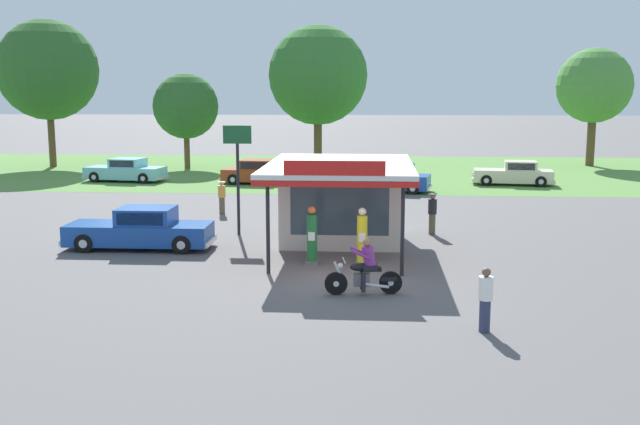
% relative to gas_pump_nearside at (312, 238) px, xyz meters
% --- Properties ---
extents(ground_plane, '(300.00, 300.00, 0.00)m').
position_rel_gas_pump_nearside_xyz_m(ground_plane, '(1.16, -1.83, -0.87)').
color(ground_plane, '#5B5959').
extents(grass_verge_strip, '(120.00, 24.00, 0.01)m').
position_rel_gas_pump_nearside_xyz_m(grass_verge_strip, '(1.16, 28.17, -0.87)').
color(grass_verge_strip, '#56843D').
rests_on(grass_verge_strip, ground).
extents(service_station_kiosk, '(5.02, 7.55, 3.56)m').
position_rel_gas_pump_nearside_xyz_m(service_station_kiosk, '(0.82, 3.28, 0.93)').
color(service_station_kiosk, beige).
rests_on(service_station_kiosk, ground).
extents(gas_pump_nearside, '(0.44, 0.44, 1.91)m').
position_rel_gas_pump_nearside_xyz_m(gas_pump_nearside, '(0.00, 0.00, 0.00)').
color(gas_pump_nearside, slate).
rests_on(gas_pump_nearside, ground).
extents(gas_pump_offside, '(0.44, 0.44, 1.88)m').
position_rel_gas_pump_nearside_xyz_m(gas_pump_offside, '(1.64, -0.00, -0.01)').
color(gas_pump_offside, slate).
rests_on(gas_pump_offside, ground).
extents(motorcycle_with_rider, '(2.16, 0.70, 1.58)m').
position_rel_gas_pump_nearside_xyz_m(motorcycle_with_rider, '(1.76, -3.55, -0.22)').
color(motorcycle_with_rider, black).
rests_on(motorcycle_with_rider, ground).
extents(featured_classic_sedan, '(5.33, 1.90, 1.50)m').
position_rel_gas_pump_nearside_xyz_m(featured_classic_sedan, '(-6.32, 1.93, -0.20)').
color(featured_classic_sedan, '#19479E').
rests_on(featured_classic_sedan, ground).
extents(parked_car_back_row_far_left, '(4.96, 2.34, 1.45)m').
position_rel_gas_pump_nearside_xyz_m(parked_car_back_row_far_left, '(10.48, 21.19, -0.21)').
color(parked_car_back_row_far_left, beige).
rests_on(parked_car_back_row_far_left, ground).
extents(parked_car_second_row_spare, '(5.18, 2.81, 1.57)m').
position_rel_gas_pump_nearside_xyz_m(parked_car_second_row_spare, '(2.86, 17.69, -0.16)').
color(parked_car_second_row_spare, '#19479E').
rests_on(parked_car_second_row_spare, ground).
extents(parked_car_back_row_centre_right, '(5.12, 2.31, 1.46)m').
position_rel_gas_pump_nearside_xyz_m(parked_car_back_row_centre_right, '(-4.76, 20.72, -0.21)').
color(parked_car_back_row_centre_right, '#993819').
rests_on(parked_car_back_row_centre_right, ground).
extents(parked_car_back_row_far_right, '(5.20, 2.59, 1.45)m').
position_rel_gas_pump_nearside_xyz_m(parked_car_back_row_far_right, '(-13.39, 21.26, -0.21)').
color(parked_car_back_row_far_right, '#7AC6D1').
rests_on(parked_car_back_row_far_right, ground).
extents(bystander_leaning_by_kiosk, '(0.34, 0.34, 1.55)m').
position_rel_gas_pump_nearside_xyz_m(bystander_leaning_by_kiosk, '(4.61, -6.60, -0.06)').
color(bystander_leaning_by_kiosk, '#2D3351').
rests_on(bystander_leaning_by_kiosk, ground).
extents(bystander_chatting_near_pumps, '(0.34, 0.34, 1.51)m').
position_rel_gas_pump_nearside_xyz_m(bystander_chatting_near_pumps, '(-4.93, 9.54, -0.07)').
color(bystander_chatting_near_pumps, brown).
rests_on(bystander_chatting_near_pumps, ground).
extents(bystander_admiring_sedan, '(0.36, 0.36, 1.63)m').
position_rel_gas_pump_nearside_xyz_m(bystander_admiring_sedan, '(4.32, 5.29, 0.00)').
color(bystander_admiring_sedan, brown).
rests_on(bystander_admiring_sedan, ground).
extents(tree_oak_centre, '(5.53, 5.53, 8.74)m').
position_rel_gas_pump_nearside_xyz_m(tree_oak_centre, '(18.24, 33.01, 4.93)').
color(tree_oak_centre, brown).
rests_on(tree_oak_centre, ground).
extents(tree_oak_distant_spare, '(7.22, 7.22, 10.32)m').
position_rel_gas_pump_nearside_xyz_m(tree_oak_distant_spare, '(-2.11, 30.93, 5.73)').
color(tree_oak_distant_spare, brown).
rests_on(tree_oak_distant_spare, ground).
extents(tree_oak_left, '(7.29, 7.29, 10.74)m').
position_rel_gas_pump_nearside_xyz_m(tree_oak_left, '(-21.75, 29.59, 6.21)').
color(tree_oak_left, brown).
rests_on(tree_oak_left, ground).
extents(tree_oak_far_right, '(4.68, 4.68, 6.84)m').
position_rel_gas_pump_nearside_xyz_m(tree_oak_far_right, '(-11.48, 29.12, 3.61)').
color(tree_oak_far_right, brown).
rests_on(tree_oak_far_right, ground).
extents(roadside_pole_sign, '(1.10, 0.12, 4.28)m').
position_rel_gas_pump_nearside_xyz_m(roadside_pole_sign, '(-3.28, 4.72, 2.09)').
color(roadside_pole_sign, black).
rests_on(roadside_pole_sign, ground).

